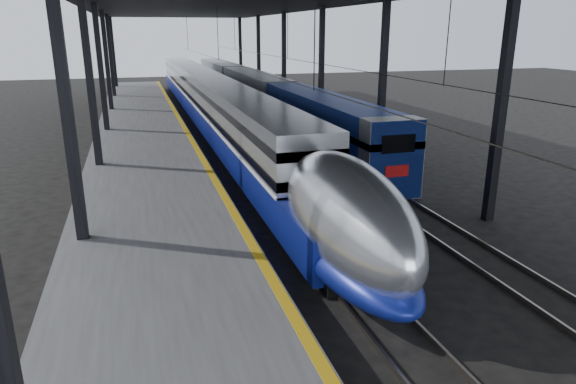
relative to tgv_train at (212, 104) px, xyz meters
name	(u,v)px	position (x,y,z in m)	size (l,w,h in m)	color
ground	(302,317)	(-2.00, -29.41, -1.86)	(160.00, 160.00, 0.00)	black
platform	(145,150)	(-5.50, -9.41, -1.36)	(6.00, 80.00, 1.00)	#4C4C4F
yellow_strip	(191,139)	(-2.70, -9.41, -0.85)	(0.30, 80.00, 0.01)	gold
rails	(273,149)	(2.50, -9.41, -1.78)	(6.52, 80.00, 0.16)	slate
canopy	(228,0)	(-0.10, -9.41, 7.26)	(18.00, 75.00, 9.47)	black
tgv_train	(212,104)	(0.00, 0.00, 0.00)	(2.77, 65.20, 3.97)	silver
second_train	(256,93)	(5.00, 5.93, 0.02)	(2.69, 56.05, 3.71)	navy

